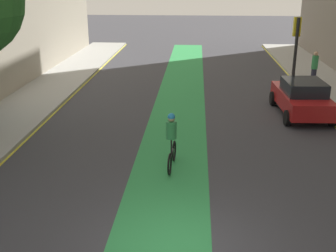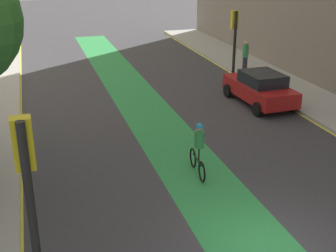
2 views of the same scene
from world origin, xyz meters
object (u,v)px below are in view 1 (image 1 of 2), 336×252
object	(u,v)px
traffic_signal_far_right	(296,40)
car_red_right_far	(302,97)
cyclist_in_lane	(172,140)
pedestrian_sidewalk_right_a	(314,67)

from	to	relation	value
traffic_signal_far_right	car_red_right_far	size ratio (longest dim) A/B	0.90
traffic_signal_far_right	car_red_right_far	distance (m)	4.50
traffic_signal_far_right	cyclist_in_lane	world-z (taller)	traffic_signal_far_right
car_red_right_far	cyclist_in_lane	size ratio (longest dim) A/B	2.30
car_red_right_far	cyclist_in_lane	xyz separation A→B (m)	(-5.31, -5.90, 0.17)
car_red_right_far	cyclist_in_lane	bearing A→B (deg)	-132.01
cyclist_in_lane	car_red_right_far	bearing A→B (deg)	47.99
traffic_signal_far_right	pedestrian_sidewalk_right_a	bearing A→B (deg)	43.52
cyclist_in_lane	traffic_signal_far_right	bearing A→B (deg)	60.01
traffic_signal_far_right	cyclist_in_lane	xyz separation A→B (m)	(-5.74, -9.95, -1.73)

